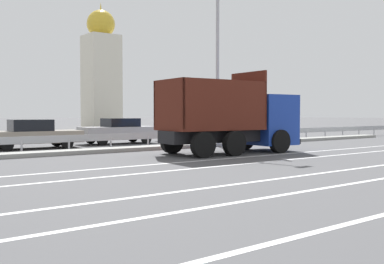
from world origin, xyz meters
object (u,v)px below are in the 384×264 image
Objects in this scene: dump_truck at (243,123)px; parked_car_5 at (119,131)px; median_road_sign at (236,123)px; street_lamp_1 at (219,48)px; church_tower at (101,71)px; parked_car_4 at (33,134)px; parked_car_6 at (195,131)px.

dump_truck reaches higher than parked_car_5.
street_lamp_1 is (-1.50, -0.32, 3.99)m from median_road_sign.
parked_car_5 is (-1.79, 8.55, -0.59)m from dump_truck.
church_tower is (6.04, 29.33, 5.47)m from median_road_sign.
street_lamp_1 is 2.02× the size of parked_car_4.
church_tower is at bearing 75.74° from street_lamp_1.
median_road_sign is 0.52× the size of parked_car_5.
parked_car_5 is at bearing 102.49° from parked_car_4.
street_lamp_1 is 7.55m from parked_car_5.
parked_car_6 is at bearing -102.46° from church_tower.
parked_car_4 is 30.52m from church_tower.
parked_car_4 is at bearing 157.91° from median_road_sign.
parked_car_4 is at bearing 96.39° from parked_car_6.
median_road_sign is at bearing 145.15° from dump_truck.
street_lamp_1 reaches higher than parked_car_6.
median_road_sign is 4.28m from street_lamp_1.
parked_car_4 is at bearing -134.55° from dump_truck.
dump_truck is 8.98m from parked_car_6.
street_lamp_1 reaches higher than dump_truck.
parked_car_4 is (-8.51, 4.39, -4.50)m from street_lamp_1.
parked_car_5 is at bearing -164.35° from dump_truck.
parked_car_5 is 27.51m from church_tower.
dump_truck is 1.41× the size of parked_car_4.
dump_truck is 8.75m from parked_car_5.
parked_car_5 is at bearing 90.85° from parked_car_6.
street_lamp_1 reaches higher than parked_car_4.
church_tower is (16.05, 25.26, 5.98)m from parked_car_4.
street_lamp_1 is 0.65× the size of church_tower.
dump_truck is at bearing -105.32° from church_tower.
parked_car_4 is at bearing 101.18° from parked_car_5.
median_road_sign is 4.50m from parked_car_6.
parked_car_4 is (-10.01, 4.06, -0.51)m from median_road_sign.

